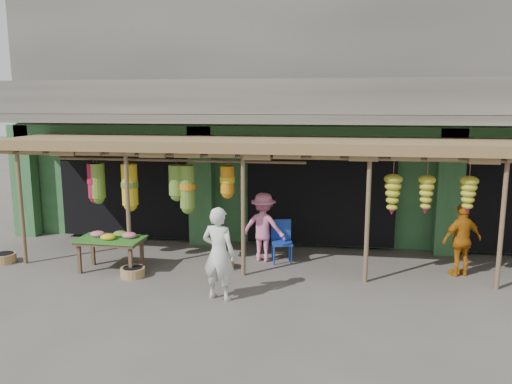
# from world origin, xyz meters

# --- Properties ---
(ground) EXTENTS (80.00, 80.00, 0.00)m
(ground) POSITION_xyz_m (0.00, 0.00, 0.00)
(ground) COLOR #514C47
(ground) RESTS_ON ground
(building) EXTENTS (16.40, 6.80, 7.00)m
(building) POSITION_xyz_m (-0.00, 4.87, 3.37)
(building) COLOR gray
(building) RESTS_ON ground
(awning) EXTENTS (14.00, 2.70, 2.79)m
(awning) POSITION_xyz_m (-0.19, 0.80, 2.57)
(awning) COLOR brown
(awning) RESTS_ON ground
(flower_table) EXTENTS (1.41, 0.85, 0.84)m
(flower_table) POSITION_xyz_m (-4.35, -0.34, 0.68)
(flower_table) COLOR brown
(flower_table) RESTS_ON ground
(blue_chair) EXTENTS (0.54, 0.55, 0.95)m
(blue_chair) POSITION_xyz_m (-0.82, 0.87, 0.53)
(blue_chair) COLOR #173799
(blue_chair) RESTS_ON ground
(basket_left) EXTENTS (0.59, 0.59, 0.21)m
(basket_left) POSITION_xyz_m (-7.00, -0.24, 0.11)
(basket_left) COLOR olive
(basket_left) RESTS_ON ground
(basket_mid) EXTENTS (0.55, 0.55, 0.19)m
(basket_mid) POSITION_xyz_m (-3.76, -0.65, 0.10)
(basket_mid) COLOR olive
(basket_mid) RESTS_ON ground
(basket_right) EXTENTS (0.46, 0.46, 0.20)m
(basket_right) POSITION_xyz_m (-2.00, 0.14, 0.10)
(basket_right) COLOR #A2824B
(basket_right) RESTS_ON ground
(person_front) EXTENTS (0.71, 0.55, 1.73)m
(person_front) POSITION_xyz_m (-1.70, -1.54, 0.87)
(person_front) COLOR silver
(person_front) RESTS_ON ground
(person_vendor) EXTENTS (0.97, 0.71, 1.53)m
(person_vendor) POSITION_xyz_m (2.98, 0.52, 0.76)
(person_vendor) COLOR #C06C12
(person_vendor) RESTS_ON ground
(person_shopper) EXTENTS (1.10, 0.74, 1.57)m
(person_shopper) POSITION_xyz_m (-1.23, 0.86, 0.79)
(person_shopper) COLOR pink
(person_shopper) RESTS_ON ground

